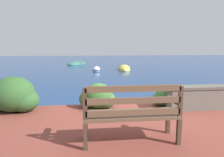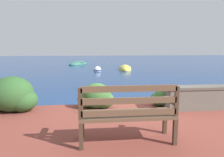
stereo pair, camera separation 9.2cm
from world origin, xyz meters
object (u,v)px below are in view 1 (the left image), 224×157
park_bench (131,112)px  mooring_buoy (97,70)px  rowboat_nearest (124,69)px  rowboat_mid (77,64)px

park_bench → mooring_buoy: (-0.07, 11.54, -0.61)m
rowboat_nearest → rowboat_mid: rowboat_nearest is taller
rowboat_nearest → mooring_buoy: bearing=-65.0°
rowboat_nearest → mooring_buoy: 2.28m
rowboat_mid → mooring_buoy: bearing=-127.2°
rowboat_nearest → rowboat_mid: bearing=-137.8°
park_bench → rowboat_nearest: bearing=86.2°
park_bench → rowboat_mid: (-1.84, 17.67, -0.64)m
rowboat_nearest → rowboat_mid: size_ratio=0.92×
park_bench → mooring_buoy: park_bench is taller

